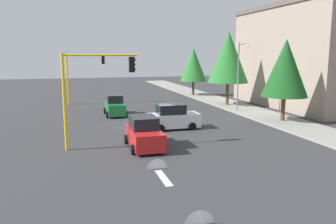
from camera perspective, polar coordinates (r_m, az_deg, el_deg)
ground_plane at (r=28.66m, az=-1.34°, el=-2.06°), size 120.00×120.00×0.00m
sidewalk_kerb at (r=37.08m, az=12.57°, el=0.51°), size 80.00×4.00×0.15m
lane_arrow_near at (r=17.18m, az=-1.44°, el=-10.12°), size 2.40×1.10×1.10m
apartment_block at (r=41.58m, az=22.29°, el=8.68°), size 17.53×9.30×11.22m
traffic_signal_near_right at (r=21.28m, az=-12.41°, el=5.02°), size 0.36×4.59×5.93m
traffic_signal_far_right at (r=41.24m, az=-14.14°, el=7.06°), size 0.36×4.59×5.89m
street_lamp_curbside at (r=34.82m, az=12.02°, el=7.03°), size 2.15×0.28×7.00m
tree_roadside_near at (r=30.68m, az=19.12°, el=6.98°), size 3.90×3.90×7.12m
tree_roadside_mid at (r=39.07m, az=10.11°, el=9.07°), size 4.58×4.58×8.39m
tree_roadside_far at (r=48.12m, az=4.30°, el=7.95°), size 3.70×3.70×6.73m
car_red at (r=21.43m, az=-4.04°, el=-3.64°), size 4.10×2.11×1.98m
car_white at (r=26.74m, az=0.80°, el=-0.95°), size 2.08×4.08×1.98m
car_green at (r=33.18m, az=-8.93°, el=1.01°), size 3.93×1.94×1.98m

